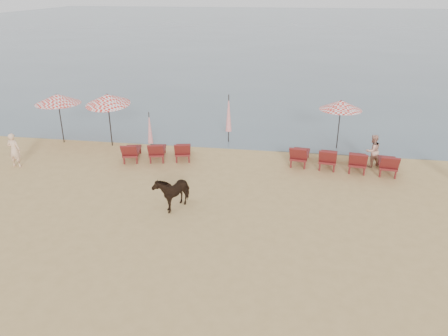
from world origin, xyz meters
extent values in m
plane|color=tan|center=(0.00, 0.00, 0.00)|extent=(120.00, 120.00, 0.00)
cube|color=#51606B|center=(0.00, 80.00, 0.00)|extent=(160.00, 140.00, 0.06)
cube|color=maroon|center=(-4.78, 8.01, 0.37)|extent=(1.00, 1.61, 0.09)
cube|color=maroon|center=(-4.61, 7.23, 0.67)|extent=(0.78, 0.63, 0.65)
cube|color=maroon|center=(-3.64, 8.27, 0.37)|extent=(1.00, 1.61, 0.09)
cube|color=maroon|center=(-3.47, 7.49, 0.67)|extent=(0.78, 0.63, 0.65)
cube|color=maroon|center=(-2.49, 8.52, 0.37)|extent=(1.00, 1.61, 0.09)
cube|color=maroon|center=(-2.32, 7.74, 0.67)|extent=(0.78, 0.63, 0.65)
cube|color=maroon|center=(2.88, 8.75, 0.40)|extent=(0.92, 1.66, 0.09)
cube|color=maroon|center=(2.77, 7.90, 0.71)|extent=(0.79, 0.61, 0.69)
cube|color=maroon|center=(4.11, 8.59, 0.40)|extent=(0.92, 1.66, 0.09)
cube|color=maroon|center=(4.01, 7.75, 0.71)|extent=(0.79, 0.61, 0.69)
cube|color=maroon|center=(5.35, 8.44, 0.40)|extent=(0.92, 1.66, 0.09)
cube|color=maroon|center=(5.24, 7.60, 0.71)|extent=(0.79, 0.61, 0.69)
cube|color=maroon|center=(6.58, 8.29, 0.40)|extent=(0.92, 1.66, 0.09)
cube|color=maroon|center=(6.48, 7.45, 0.71)|extent=(0.79, 0.61, 0.69)
cylinder|color=black|center=(-9.05, 9.64, 1.16)|extent=(0.05, 0.05, 2.32)
cone|color=red|center=(-9.05, 9.64, 2.26)|extent=(2.21, 2.21, 0.47)
sphere|color=black|center=(-9.05, 9.64, 2.48)|extent=(0.08, 0.08, 0.08)
cylinder|color=black|center=(-6.41, 9.56, 1.21)|extent=(0.06, 0.06, 2.42)
cone|color=red|center=(-6.41, 9.56, 2.37)|extent=(2.14, 2.18, 0.73)
sphere|color=black|center=(-6.41, 9.56, 2.59)|extent=(0.09, 0.09, 0.09)
cylinder|color=black|center=(4.67, 10.86, 1.13)|extent=(0.05, 0.05, 2.25)
cone|color=red|center=(4.67, 10.86, 2.20)|extent=(2.00, 2.00, 0.45)
sphere|color=black|center=(4.67, 10.86, 2.41)|extent=(0.08, 0.08, 0.08)
cylinder|color=black|center=(-4.16, 8.88, 1.01)|extent=(0.04, 0.04, 2.02)
cone|color=red|center=(-4.16, 8.88, 1.25)|extent=(0.25, 0.25, 1.51)
cylinder|color=black|center=(-0.72, 10.96, 1.24)|extent=(0.05, 0.05, 2.48)
cone|color=red|center=(-0.72, 10.96, 1.54)|extent=(0.30, 0.30, 1.86)
imported|color=black|center=(-1.66, 3.72, 0.64)|extent=(1.22, 1.66, 1.27)
imported|color=#E2B28D|center=(-9.52, 6.30, 0.77)|extent=(0.57, 0.38, 1.55)
imported|color=tan|center=(5.99, 8.81, 0.73)|extent=(0.90, 0.85, 1.47)
camera|label=1|loc=(2.39, -9.91, 7.48)|focal=35.00mm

